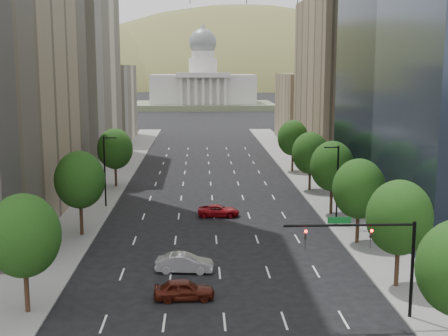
{
  "coord_description": "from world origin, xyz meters",
  "views": [
    {
      "loc": [
        -1.63,
        -8.95,
        17.35
      ],
      "look_at": [
        0.65,
        46.67,
        8.0
      ],
      "focal_mm": 47.9,
      "sensor_mm": 36.0,
      "label": 1
    }
  ],
  "objects": [
    {
      "name": "streetlight_ln",
      "position": [
        -13.44,
        65.0,
        4.84
      ],
      "size": [
        1.7,
        0.2,
        9.0
      ],
      "color": "black",
      "rests_on": "ground"
    },
    {
      "name": "tree_right_4",
      "position": [
        14.0,
        74.0,
        5.46
      ],
      "size": [
        5.2,
        5.2,
        8.46
      ],
      "color": "#382316",
      "rests_on": "ground"
    },
    {
      "name": "car_maroon",
      "position": [
        -2.88,
        34.15,
        0.78
      ],
      "size": [
        4.67,
        2.04,
        1.56
      ],
      "primitive_type": "imported",
      "rotation": [
        0.0,
        0.0,
        1.61
      ],
      "color": "#44140B",
      "rests_on": "ground"
    },
    {
      "name": "sidewalk_left",
      "position": [
        -15.5,
        60.0,
        0.07
      ],
      "size": [
        6.0,
        200.0,
        0.15
      ],
      "primitive_type": "cube",
      "color": "slate",
      "rests_on": "ground"
    },
    {
      "name": "foothills",
      "position": [
        34.67,
        599.39,
        -37.78
      ],
      "size": [
        720.0,
        413.0,
        263.0
      ],
      "color": "olive",
      "rests_on": "ground"
    },
    {
      "name": "traffic_signal",
      "position": [
        10.53,
        30.0,
        5.17
      ],
      "size": [
        9.12,
        0.4,
        7.38
      ],
      "color": "black",
      "rests_on": "ground"
    },
    {
      "name": "streetlight_rn",
      "position": [
        13.44,
        55.0,
        4.84
      ],
      "size": [
        1.7,
        0.2,
        9.0
      ],
      "color": "black",
      "rests_on": "ground"
    },
    {
      "name": "tree_right_3",
      "position": [
        14.0,
        60.0,
        5.89
      ],
      "size": [
        5.2,
        5.2,
        8.89
      ],
      "color": "#382316",
      "rests_on": "ground"
    },
    {
      "name": "filler_right",
      "position": [
        25.0,
        133.0,
        8.0
      ],
      "size": [
        14.0,
        26.0,
        16.0
      ],
      "primitive_type": "cube",
      "color": "#8C7759",
      "rests_on": "ground"
    },
    {
      "name": "sidewalk_right",
      "position": [
        15.5,
        60.0,
        0.07
      ],
      "size": [
        6.0,
        200.0,
        0.15
      ],
      "primitive_type": "cube",
      "color": "slate",
      "rests_on": "ground"
    },
    {
      "name": "car_silver",
      "position": [
        -3.0,
        40.33,
        0.81
      ],
      "size": [
        5.05,
        2.15,
        1.62
      ],
      "primitive_type": "imported",
      "rotation": [
        0.0,
        0.0,
        1.48
      ],
      "color": "#A4A3A8",
      "rests_on": "ground"
    },
    {
      "name": "tree_left_2",
      "position": [
        -14.0,
        78.0,
        5.68
      ],
      "size": [
        5.2,
        5.2,
        8.68
      ],
      "color": "#382316",
      "rests_on": "ground"
    },
    {
      "name": "midrise_cream_left",
      "position": [
        -25.0,
        103.0,
        17.5
      ],
      "size": [
        14.0,
        30.0,
        35.0
      ],
      "primitive_type": "cube",
      "color": "beige",
      "rests_on": "ground"
    },
    {
      "name": "tree_left_0",
      "position": [
        -14.0,
        32.0,
        5.75
      ],
      "size": [
        5.2,
        5.2,
        8.75
      ],
      "color": "#382316",
      "rests_on": "ground"
    },
    {
      "name": "car_red_far",
      "position": [
        0.55,
        59.74,
        0.68
      ],
      "size": [
        4.98,
        2.41,
        1.37
      ],
      "primitive_type": "imported",
      "rotation": [
        0.0,
        0.0,
        1.54
      ],
      "color": "maroon",
      "rests_on": "ground"
    },
    {
      "name": "tree_right_2",
      "position": [
        14.0,
        48.0,
        5.6
      ],
      "size": [
        5.2,
        5.2,
        8.61
      ],
      "color": "#382316",
      "rests_on": "ground"
    },
    {
      "name": "tree_left_1",
      "position": [
        -14.0,
        52.0,
        5.96
      ],
      "size": [
        5.2,
        5.2,
        8.97
      ],
      "color": "#382316",
      "rests_on": "ground"
    },
    {
      "name": "tree_right_5",
      "position": [
        14.0,
        90.0,
        5.75
      ],
      "size": [
        5.2,
        5.2,
        8.75
      ],
      "color": "#382316",
      "rests_on": "ground"
    },
    {
      "name": "filler_left",
      "position": [
        -25.0,
        136.0,
        9.0
      ],
      "size": [
        14.0,
        26.0,
        18.0
      ],
      "primitive_type": "cube",
      "color": "beige",
      "rests_on": "ground"
    },
    {
      "name": "capitol",
      "position": [
        0.0,
        249.71,
        8.58
      ],
      "size": [
        60.0,
        40.0,
        35.2
      ],
      "color": "#596647",
      "rests_on": "ground"
    },
    {
      "name": "parking_tan_right",
      "position": [
        25.0,
        100.0,
        15.0
      ],
      "size": [
        14.0,
        30.0,
        30.0
      ],
      "primitive_type": "cube",
      "color": "#8C7759",
      "rests_on": "ground"
    },
    {
      "name": "tree_right_1",
      "position": [
        14.0,
        36.0,
        5.75
      ],
      "size": [
        5.2,
        5.2,
        8.75
      ],
      "color": "#382316",
      "rests_on": "ground"
    }
  ]
}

